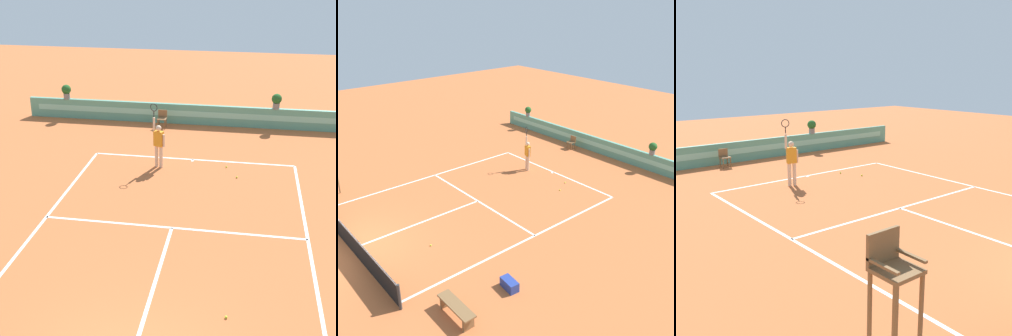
% 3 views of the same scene
% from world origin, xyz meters
% --- Properties ---
extents(ground_plane, '(60.00, 60.00, 0.00)m').
position_xyz_m(ground_plane, '(0.00, 6.00, 0.00)').
color(ground_plane, '#BC6033').
extents(court_lines, '(8.32, 11.94, 0.01)m').
position_xyz_m(court_lines, '(0.00, 6.72, 0.00)').
color(court_lines, white).
rests_on(court_lines, ground).
extents(back_wall_barrier, '(18.00, 0.21, 1.00)m').
position_xyz_m(back_wall_barrier, '(0.00, 16.39, 0.50)').
color(back_wall_barrier, '#599E84').
rests_on(back_wall_barrier, ground).
extents(umpire_chair, '(0.60, 0.60, 2.14)m').
position_xyz_m(umpire_chair, '(-5.59, 1.26, 1.34)').
color(umpire_chair, brown).
rests_on(umpire_chair, ground).
extents(ball_kid_chair, '(0.44, 0.44, 0.85)m').
position_xyz_m(ball_kid_chair, '(-1.95, 15.66, 0.48)').
color(ball_kid_chair, brown).
rests_on(ball_kid_chair, ground).
extents(tennis_player, '(0.60, 0.32, 2.58)m').
position_xyz_m(tennis_player, '(-1.25, 10.95, 1.05)').
color(tennis_player, beige).
rests_on(tennis_player, ground).
extents(tennis_ball_near_baseline, '(0.07, 0.07, 0.07)m').
position_xyz_m(tennis_ball_near_baseline, '(1.86, 10.40, 0.03)').
color(tennis_ball_near_baseline, '#CCE033').
rests_on(tennis_ball_near_baseline, ground).
extents(tennis_ball_mid_court, '(0.07, 0.07, 0.07)m').
position_xyz_m(tennis_ball_mid_court, '(1.42, 11.30, 0.03)').
color(tennis_ball_mid_court, '#CCE033').
rests_on(tennis_ball_mid_court, ground).
extents(potted_plant_right, '(0.48, 0.48, 0.72)m').
position_xyz_m(potted_plant_right, '(3.44, 16.39, 1.41)').
color(potted_plant_right, gray).
rests_on(potted_plant_right, back_wall_barrier).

